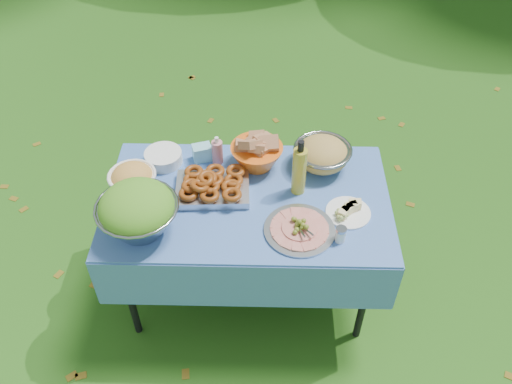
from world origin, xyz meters
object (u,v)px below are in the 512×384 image
at_px(bread_bowl, 257,151).
at_px(pasta_bowl_steel, 322,154).
at_px(picnic_table, 248,246).
at_px(charcuterie_platter, 300,225).
at_px(plate_stack, 163,157).
at_px(salad_bowl, 137,211).
at_px(oil_bottle, 299,167).

xyz_separation_m(bread_bowl, pasta_bowl_steel, (0.35, 0.00, -0.01)).
bearing_deg(picnic_table, charcuterie_platter, -39.89).
bearing_deg(charcuterie_platter, bread_bowl, 114.40).
distance_m(plate_stack, bread_bowl, 0.52).
bearing_deg(salad_bowl, bread_bowl, 41.47).
bearing_deg(charcuterie_platter, picnic_table, 140.11).
distance_m(salad_bowl, pasta_bowl_steel, 1.03).
distance_m(picnic_table, charcuterie_platter, 0.54).
bearing_deg(bread_bowl, picnic_table, -98.86).
bearing_deg(oil_bottle, pasta_bowl_steel, 56.23).
xyz_separation_m(bread_bowl, oil_bottle, (0.22, -0.20, 0.07)).
bearing_deg(plate_stack, picnic_table, -30.16).
relative_size(picnic_table, oil_bottle, 4.45).
height_order(bread_bowl, oil_bottle, oil_bottle).
bearing_deg(salad_bowl, charcuterie_platter, 0.53).
height_order(salad_bowl, pasta_bowl_steel, salad_bowl).
height_order(pasta_bowl_steel, charcuterie_platter, pasta_bowl_steel).
bearing_deg(charcuterie_platter, pasta_bowl_steel, 74.27).
xyz_separation_m(pasta_bowl_steel, oil_bottle, (-0.13, -0.20, 0.08)).
xyz_separation_m(salad_bowl, charcuterie_platter, (0.77, 0.01, -0.09)).
height_order(plate_stack, bread_bowl, bread_bowl).
height_order(picnic_table, bread_bowl, bread_bowl).
bearing_deg(charcuterie_platter, salad_bowl, -179.47).
bearing_deg(oil_bottle, picnic_table, -166.25).
distance_m(picnic_table, plate_stack, 0.68).
relative_size(plate_stack, oil_bottle, 0.63).
relative_size(salad_bowl, charcuterie_platter, 1.13).
relative_size(plate_stack, charcuterie_platter, 0.59).
xyz_separation_m(plate_stack, charcuterie_platter, (0.73, -0.49, 0.01)).
height_order(picnic_table, oil_bottle, oil_bottle).
xyz_separation_m(bread_bowl, charcuterie_platter, (0.22, -0.48, -0.05)).
distance_m(picnic_table, bread_bowl, 0.55).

